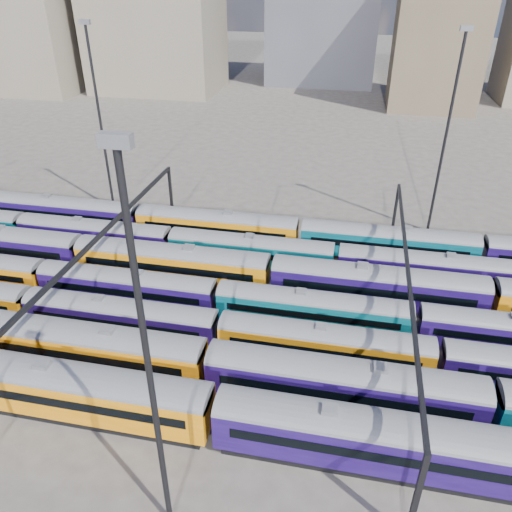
% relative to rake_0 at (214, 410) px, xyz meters
% --- Properties ---
extents(ground, '(500.00, 500.00, 0.00)m').
position_rel_rake_0_xyz_m(ground, '(3.96, 15.00, -2.95)').
color(ground, '#433D39').
rests_on(ground, ground).
extents(rake_0, '(136.68, 3.33, 5.63)m').
position_rel_rake_0_xyz_m(rake_0, '(0.00, 0.00, 0.00)').
color(rake_0, black).
rests_on(rake_0, ground).
extents(rake_1, '(133.84, 3.26, 5.51)m').
position_rel_rake_0_xyz_m(rake_1, '(-2.06, 5.00, -0.06)').
color(rake_1, black).
rests_on(rake_1, ground).
extents(rake_2, '(116.03, 2.83, 4.76)m').
position_rel_rake_0_xyz_m(rake_2, '(-2.41, 10.00, -0.46)').
color(rake_2, black).
rests_on(rake_2, ground).
extents(rake_3, '(135.81, 2.84, 4.77)m').
position_rel_rake_0_xyz_m(rake_3, '(-13.72, 15.00, -0.45)').
color(rake_3, black).
rests_on(rake_3, ground).
extents(rake_4, '(156.33, 3.26, 5.51)m').
position_rel_rake_0_xyz_m(rake_4, '(11.88, 20.00, -0.06)').
color(rake_4, black).
rests_on(rake_4, ground).
extents(rake_5, '(139.04, 2.91, 4.89)m').
position_rel_rake_0_xyz_m(rake_5, '(17.32, 25.00, -0.39)').
color(rake_5, black).
rests_on(rake_5, ground).
extents(rake_6, '(106.11, 3.11, 5.24)m').
position_rel_rake_0_xyz_m(rake_6, '(-8.15, 30.00, -0.20)').
color(rake_6, black).
rests_on(rake_6, ground).
extents(gantry_1, '(0.35, 40.35, 8.03)m').
position_rel_rake_0_xyz_m(gantry_1, '(-16.04, 15.00, 3.83)').
color(gantry_1, black).
rests_on(gantry_1, ground).
extents(gantry_2, '(0.35, 40.35, 8.03)m').
position_rel_rake_0_xyz_m(gantry_2, '(13.96, 15.00, 3.83)').
color(gantry_2, black).
rests_on(gantry_2, ground).
extents(mast_1, '(1.40, 0.50, 25.60)m').
position_rel_rake_0_xyz_m(mast_1, '(-26.04, 37.00, 11.01)').
color(mast_1, black).
rests_on(mast_1, ground).
extents(mast_2, '(1.40, 0.50, 25.60)m').
position_rel_rake_0_xyz_m(mast_2, '(-1.04, -7.00, 11.01)').
color(mast_2, black).
rests_on(mast_2, ground).
extents(mast_3, '(1.40, 0.50, 25.60)m').
position_rel_rake_0_xyz_m(mast_3, '(18.96, 39.00, 11.01)').
color(mast_3, black).
rests_on(mast_3, ground).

